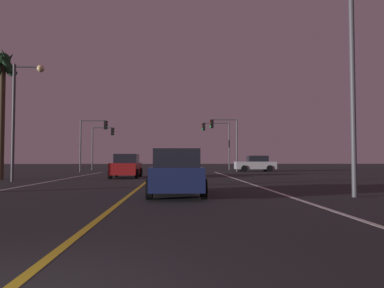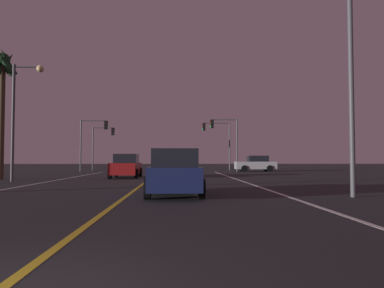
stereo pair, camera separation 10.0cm
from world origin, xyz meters
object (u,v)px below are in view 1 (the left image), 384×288
at_px(car_crossing_side, 256,164).
at_px(car_oncoming, 126,166).
at_px(street_lamp_left_mid, 21,106).
at_px(traffic_light_far_right, 216,135).
at_px(car_lead_same_lane, 177,173).
at_px(traffic_light_far_left, 103,138).
at_px(palm_tree_left_mid, 3,74).
at_px(traffic_light_near_right, 224,133).
at_px(traffic_light_near_left, 94,134).
at_px(street_lamp_right_near, 338,44).

height_order(car_crossing_side, car_oncoming, same).
bearing_deg(street_lamp_left_mid, car_crossing_side, 43.63).
bearing_deg(traffic_light_far_right, car_oncoming, 64.17).
height_order(car_lead_same_lane, traffic_light_far_left, traffic_light_far_left).
distance_m(car_oncoming, palm_tree_left_mid, 10.13).
bearing_deg(traffic_light_near_right, traffic_light_near_left, 0.00).
xyz_separation_m(car_lead_same_lane, car_oncoming, (-3.58, 13.02, 0.00)).
xyz_separation_m(car_lead_same_lane, traffic_light_near_left, (-8.57, 24.96, 3.17)).
relative_size(car_oncoming, street_lamp_right_near, 0.50).
height_order(car_crossing_side, car_lead_same_lane, same).
xyz_separation_m(traffic_light_far_right, palm_tree_left_mid, (-16.24, -19.65, 2.64)).
height_order(car_oncoming, traffic_light_near_left, traffic_light_near_left).
bearing_deg(car_lead_same_lane, car_oncoming, 15.35).
distance_m(car_lead_same_lane, street_lamp_left_mid, 13.26).
bearing_deg(car_lead_same_lane, street_lamp_right_near, -99.02).
xyz_separation_m(car_oncoming, traffic_light_far_left, (-5.08, 17.43, 2.98)).
relative_size(traffic_light_near_right, palm_tree_left_mid, 0.63).
bearing_deg(car_lead_same_lane, traffic_light_near_left, 18.94).
height_order(street_lamp_right_near, palm_tree_left_mid, palm_tree_left_mid).
distance_m(traffic_light_near_right, traffic_light_far_right, 5.51).
bearing_deg(traffic_light_far_left, car_oncoming, -73.74).
relative_size(traffic_light_far_right, palm_tree_left_mid, 0.65).
relative_size(traffic_light_near_right, traffic_light_near_left, 1.03).
relative_size(car_lead_same_lane, car_oncoming, 1.00).
height_order(car_lead_same_lane, street_lamp_left_mid, street_lamp_left_mid).
height_order(car_crossing_side, traffic_light_far_right, traffic_light_far_right).
bearing_deg(car_lead_same_lane, traffic_light_far_right, -9.07).
xyz_separation_m(car_oncoming, palm_tree_left_mid, (-7.80, -2.21, 6.07)).
distance_m(traffic_light_near_left, traffic_light_far_right, 14.51).
xyz_separation_m(car_oncoming, street_lamp_right_near, (9.29, -13.93, 4.62)).
height_order(car_lead_same_lane, traffic_light_near_right, traffic_light_near_right).
distance_m(traffic_light_far_right, traffic_light_far_left, 13.53).
xyz_separation_m(car_crossing_side, car_oncoming, (-12.17, -12.74, 0.00)).
distance_m(car_crossing_side, street_lamp_right_near, 27.22).
bearing_deg(palm_tree_left_mid, street_lamp_right_near, -34.43).
distance_m(car_crossing_side, traffic_light_far_right, 6.91).
height_order(traffic_light_near_right, street_lamp_left_mid, street_lamp_left_mid).
bearing_deg(car_lead_same_lane, palm_tree_left_mid, 46.46).
relative_size(car_crossing_side, street_lamp_left_mid, 0.61).
bearing_deg(traffic_light_near_right, palm_tree_left_mid, 40.71).
xyz_separation_m(traffic_light_near_left, traffic_light_far_right, (13.43, 5.50, 0.26)).
distance_m(car_crossing_side, street_lamp_left_mid, 24.98).
distance_m(traffic_light_near_left, street_lamp_right_near, 29.58).
bearing_deg(car_crossing_side, palm_tree_left_mid, 36.83).
height_order(car_crossing_side, traffic_light_near_left, traffic_light_near_left).
bearing_deg(street_lamp_right_near, palm_tree_left_mid, -34.43).
distance_m(car_oncoming, street_lamp_left_mid, 8.05).
height_order(car_lead_same_lane, street_lamp_right_near, street_lamp_right_near).
distance_m(traffic_light_near_left, palm_tree_left_mid, 14.71).
distance_m(car_oncoming, traffic_light_near_right, 15.10).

